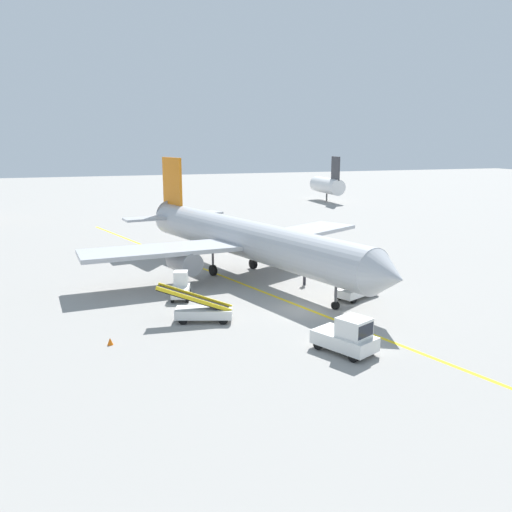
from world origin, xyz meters
name	(u,v)px	position (x,y,z in m)	size (l,w,h in m)	color
ground_plane	(304,310)	(0.00, 0.00, 0.00)	(300.00, 300.00, 0.00)	gray
taxi_line_yellow	(265,293)	(-1.25, 5.00, 0.00)	(0.30, 80.00, 0.01)	yellow
airliner	(242,238)	(-1.41, 10.95, 3.42)	(27.70, 34.52, 10.10)	#B2B5BA
pushback_tug	(347,336)	(-0.70, -8.01, 0.99)	(3.29, 4.07, 2.20)	silver
baggage_tug_near_wing	(181,287)	(-7.94, 5.47, 0.93)	(1.88, 2.66, 2.10)	silver
baggage_tug_by_cargo_door	(363,270)	(7.95, 5.91, 0.93)	(1.59, 2.54, 2.10)	silver
belt_loader_forward_hold	(202,310)	(-7.49, -0.15, 0.78)	(5.15, 2.67, 2.59)	silver
belt_loader_aft_hold	(356,289)	(4.93, 1.44, 0.78)	(5.04, 3.34, 2.59)	silver
ground_crew_marshaller	(305,274)	(2.63, 6.20, 0.91)	(0.36, 0.24, 1.70)	#26262D
safety_cone_nose_left	(368,258)	(12.46, 12.90, 0.22)	(0.36, 0.36, 0.44)	orange
safety_cone_nose_right	(110,341)	(-13.61, -2.63, 0.22)	(0.36, 0.36, 0.44)	orange
distant_aircraft_mid_right	(327,185)	(30.63, 61.41, 3.22)	(3.00, 10.10, 8.80)	silver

